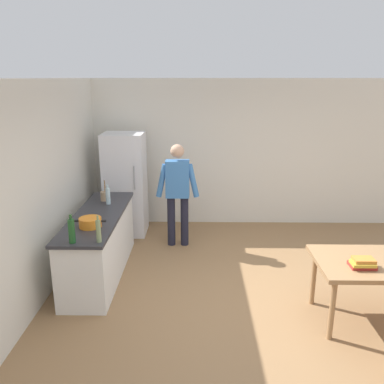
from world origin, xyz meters
name	(u,v)px	position (x,y,z in m)	size (l,w,h in m)	color
ground_plane	(248,305)	(0.00, 0.00, 0.00)	(14.00, 14.00, 0.00)	#936D47
wall_back	(231,153)	(0.00, 3.00, 1.35)	(6.40, 0.12, 2.70)	silver
wall_left	(34,195)	(-2.60, 0.20, 1.35)	(0.12, 5.60, 2.70)	silver
kitchen_counter	(100,244)	(-2.00, 0.80, 0.45)	(0.64, 2.20, 0.90)	white
refrigerator	(125,184)	(-1.90, 2.40, 0.90)	(0.70, 0.67, 1.80)	white
person	(178,189)	(-0.95, 1.85, 0.98)	(0.70, 0.22, 1.70)	#1E1E2D
dining_table	(379,267)	(1.40, -0.30, 0.67)	(1.40, 0.90, 0.75)	#9E754C
cooking_pot	(90,222)	(-1.97, 0.31, 0.96)	(0.40, 0.28, 0.12)	orange
utensil_jar	(104,196)	(-2.05, 1.43, 0.98)	(0.11, 0.11, 0.32)	tan
bottle_water_clear	(108,196)	(-1.95, 1.26, 1.03)	(0.07, 0.07, 0.30)	silver
bottle_wine_green	(72,231)	(-2.04, -0.19, 1.05)	(0.08, 0.08, 0.34)	#1E5123
bottle_vinegar_tall	(99,231)	(-1.75, -0.17, 1.04)	(0.06, 0.06, 0.32)	gray
book_stack	(363,263)	(1.14, -0.46, 0.80)	(0.26, 0.20, 0.11)	#B22D28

